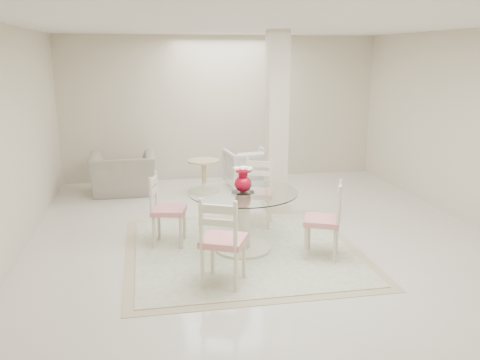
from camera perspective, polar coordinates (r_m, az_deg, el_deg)
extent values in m
plane|color=silver|center=(6.70, 2.61, -6.65)|extent=(7.00, 7.00, 0.00)
cube|color=beige|center=(9.76, -2.07, 8.05)|extent=(6.00, 0.02, 2.70)
cube|color=beige|center=(3.14, 17.73, -5.44)|extent=(6.00, 0.02, 2.70)
cube|color=beige|center=(6.37, -24.60, 3.59)|extent=(0.02, 7.00, 2.70)
cube|color=beige|center=(7.62, 25.35, 5.04)|extent=(0.02, 7.00, 2.70)
cube|color=white|center=(6.28, 2.89, 17.09)|extent=(6.00, 7.00, 0.02)
cube|color=beige|center=(7.72, 4.13, 6.44)|extent=(0.30, 0.30, 2.70)
cube|color=tan|center=(6.32, 0.34, -7.91)|extent=(2.84, 2.84, 0.01)
cube|color=beige|center=(6.31, 0.34, -7.84)|extent=(2.60, 2.60, 0.01)
cylinder|color=beige|center=(6.31, 0.34, -7.72)|extent=(0.68, 0.68, 0.05)
cylinder|color=beige|center=(6.18, 0.35, -4.57)|extent=(0.17, 0.17, 0.70)
cylinder|color=beige|center=(6.08, 0.35, -1.57)|extent=(0.28, 0.28, 0.03)
cylinder|color=white|center=(6.08, 0.35, -1.39)|extent=(1.30, 1.30, 0.01)
ellipsoid|color=#A4051D|center=(6.05, 0.35, -0.44)|extent=(0.21, 0.21, 0.20)
cylinder|color=#A4051D|center=(6.02, 0.35, 0.67)|extent=(0.11, 0.11, 0.06)
cylinder|color=#A4051D|center=(6.01, 0.35, 1.05)|extent=(0.18, 0.18, 0.02)
ellipsoid|color=silver|center=(6.01, 0.35, 1.31)|extent=(0.12, 0.12, 0.05)
ellipsoid|color=silver|center=(6.05, 0.90, 1.22)|extent=(0.12, 0.12, 0.05)
ellipsoid|color=silver|center=(6.03, -0.24, 1.25)|extent=(0.12, 0.12, 0.05)
cylinder|color=beige|center=(6.29, 7.73, -6.08)|extent=(0.04, 0.04, 0.43)
cylinder|color=beige|center=(5.98, 7.39, -7.16)|extent=(0.04, 0.04, 0.43)
cylinder|color=beige|center=(6.27, 10.77, -6.28)|extent=(0.04, 0.04, 0.43)
cylinder|color=beige|center=(5.96, 10.60, -7.37)|extent=(0.04, 0.04, 0.43)
cube|color=#B4131A|center=(6.04, 9.21, -4.53)|extent=(0.54, 0.54, 0.06)
cube|color=beige|center=(5.94, 11.11, -1.80)|extent=(0.19, 0.35, 0.50)
cylinder|color=beige|center=(6.98, 0.41, -3.87)|extent=(0.04, 0.04, 0.43)
cylinder|color=beige|center=(6.94, 3.20, -3.99)|extent=(0.04, 0.04, 0.43)
cylinder|color=beige|center=(7.30, 0.79, -3.06)|extent=(0.04, 0.04, 0.43)
cylinder|color=beige|center=(7.27, 3.45, -3.17)|extent=(0.04, 0.04, 0.43)
cube|color=red|center=(7.05, 1.98, -1.57)|extent=(0.53, 0.53, 0.07)
cube|color=beige|center=(7.16, 2.18, 1.27)|extent=(0.37, 0.16, 0.51)
cylinder|color=beige|center=(6.32, -6.67, -5.98)|extent=(0.04, 0.04, 0.42)
cylinder|color=beige|center=(6.63, -6.26, -5.00)|extent=(0.04, 0.04, 0.42)
cylinder|color=beige|center=(6.37, -9.63, -5.90)|extent=(0.04, 0.04, 0.42)
cylinder|color=beige|center=(6.68, -9.08, -4.94)|extent=(0.04, 0.04, 0.42)
cube|color=red|center=(6.42, -7.98, -3.39)|extent=(0.48, 0.48, 0.06)
cube|color=beige|center=(6.37, -9.71, -0.71)|extent=(0.12, 0.37, 0.50)
cylinder|color=#F2EAC7|center=(5.49, 0.47, -8.86)|extent=(0.04, 0.04, 0.45)
cylinder|color=#F2EAC7|center=(5.58, -3.10, -8.52)|extent=(0.04, 0.04, 0.45)
cylinder|color=#F2EAC7|center=(5.18, -0.45, -10.34)|extent=(0.04, 0.04, 0.45)
cylinder|color=#F2EAC7|center=(5.27, -4.23, -9.93)|extent=(0.04, 0.04, 0.45)
cube|color=red|center=(5.28, -1.85, -6.81)|extent=(0.57, 0.57, 0.07)
cube|color=#F2EAC7|center=(4.99, -2.49, -4.06)|extent=(0.37, 0.20, 0.53)
imported|color=gray|center=(8.97, -12.99, 0.68)|extent=(1.08, 0.95, 0.70)
imported|color=silver|center=(9.12, 0.92, 1.29)|extent=(0.84, 0.86, 0.71)
cylinder|color=#D5BA83|center=(8.92, -4.05, -1.24)|extent=(0.53, 0.53, 0.04)
cylinder|color=#D5BA83|center=(8.85, -4.08, 0.43)|extent=(0.08, 0.08, 0.51)
cylinder|color=#D5BA83|center=(8.79, -4.11, 2.15)|extent=(0.56, 0.56, 0.03)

